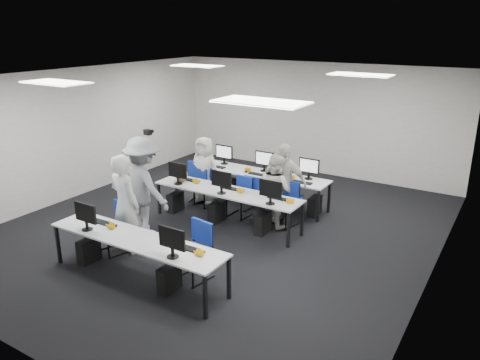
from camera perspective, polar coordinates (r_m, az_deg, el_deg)
The scene contains 23 objects.
room at distance 9.06m, azimuth -2.40°, elevation 2.91°, with size 9.00×9.02×3.00m.
ceiling_panels at distance 8.78m, azimuth -2.53°, elevation 12.29°, with size 5.20×4.60×0.02m.
desk_front at distance 7.60m, azimuth -12.57°, elevation -7.27°, with size 3.20×0.70×0.73m.
desk_mid at distance 9.47m, azimuth -1.66°, elevation -1.60°, with size 3.20×0.70×0.73m.
desk_back at distance 10.60m, azimuth 2.50°, elevation 0.61°, with size 3.20×0.70×0.73m.
equipment_front at distance 7.86m, azimuth -13.52°, elevation -9.09°, with size 2.51×0.41×1.19m.
equipment_mid at distance 9.67m, azimuth -2.65°, elevation -3.22°, with size 2.91×0.41×1.19m.
equipment_back at distance 10.63m, azimuth 3.43°, elevation -1.19°, with size 2.91×0.41×1.19m.
chair_0 at distance 8.79m, azimuth -15.08°, elevation -6.68°, with size 0.55×0.58×0.91m.
chair_1 at distance 7.67m, azimuth -5.59°, elevation -9.83°, with size 0.53×0.57×0.95m.
chair_2 at distance 10.66m, azimuth -4.10°, elevation -1.70°, with size 0.51×0.53×0.82m.
chair_3 at distance 10.02m, azimuth -0.03°, elevation -2.95°, with size 0.44×0.48×0.85m.
chair_4 at distance 9.64m, azimuth 5.49°, elevation -3.84°, with size 0.52×0.55×0.90m.
chair_5 at distance 10.94m, azimuth -4.66°, elevation -0.90°, with size 0.57×0.61×0.99m.
chair_6 at distance 10.28m, azimuth 2.00°, elevation -2.41°, with size 0.42×0.46×0.85m.
chair_7 at distance 9.88m, azimuth 6.17°, elevation -3.27°, with size 0.54×0.57×0.91m.
handbag at distance 10.06m, azimuth -7.21°, elevation 0.70°, with size 0.38×0.24×0.31m, color #97714E.
student_0 at distance 8.52m, azimuth -13.84°, elevation -2.84°, with size 0.66×0.43×1.82m, color beige.
student_1 at distance 9.46m, azimuth 4.33°, elevation -1.23°, with size 0.73×0.57×1.50m, color beige.
student_2 at distance 10.72m, azimuth -4.34°, elevation 1.24°, with size 0.75×0.49×1.53m, color beige.
student_3 at distance 9.61m, azimuth 5.26°, elevation -0.38°, with size 0.98×0.41×1.67m, color beige.
photographer at distance 9.17m, azimuth -11.67°, elevation -0.76°, with size 1.25×0.72×1.94m, color slate.
dslr_camera at distance 8.99m, azimuth -11.19°, elevation 5.74°, with size 0.14×0.18×0.10m, color black.
Camera 1 is at (4.91, -7.22, 3.92)m, focal length 35.00 mm.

